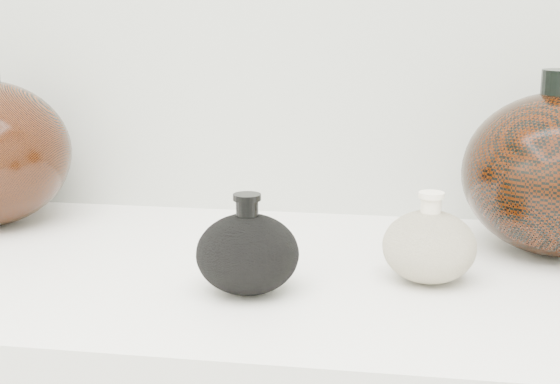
# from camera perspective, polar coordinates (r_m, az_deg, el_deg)

# --- Properties ---
(black_gourd_vase) EXTENTS (0.12, 0.12, 0.10)m
(black_gourd_vase) POSITION_cam_1_polar(r_m,az_deg,el_deg) (0.80, -2.39, -4.47)
(black_gourd_vase) COLOR black
(black_gourd_vase) RESTS_ON display_counter
(cream_gourd_vase) EXTENTS (0.10, 0.10, 0.10)m
(cream_gourd_vase) POSITION_cam_1_polar(r_m,az_deg,el_deg) (0.85, 10.86, -3.88)
(cream_gourd_vase) COLOR #C2B39B
(cream_gourd_vase) RESTS_ON display_counter
(right_round_pot) EXTENTS (0.27, 0.27, 0.22)m
(right_round_pot) POSITION_cam_1_polar(r_m,az_deg,el_deg) (0.98, 19.78, 1.32)
(right_round_pot) COLOR black
(right_round_pot) RESTS_ON display_counter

